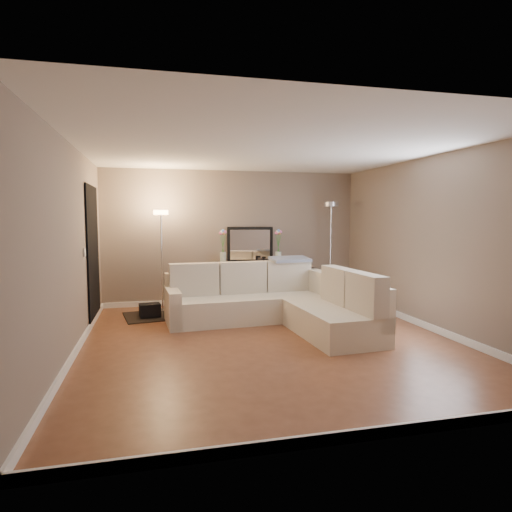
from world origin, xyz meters
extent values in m
cube|color=brown|center=(0.00, 0.00, -0.01)|extent=(5.00, 5.50, 0.01)
cube|color=white|center=(0.00, 0.00, 2.60)|extent=(5.00, 5.50, 0.01)
cube|color=gray|center=(0.00, 2.76, 1.30)|extent=(5.00, 0.02, 2.60)
cube|color=gray|center=(0.00, -2.76, 1.30)|extent=(5.00, 0.02, 2.60)
cube|color=gray|center=(-2.51, 0.00, 1.30)|extent=(0.02, 5.50, 2.60)
cube|color=gray|center=(2.51, 0.00, 1.30)|extent=(0.02, 5.50, 2.60)
cube|color=white|center=(0.00, 2.73, 0.05)|extent=(5.00, 0.03, 0.10)
cube|color=white|center=(0.00, -2.73, 0.05)|extent=(5.00, 0.03, 0.10)
cube|color=white|center=(-2.48, 0.00, 0.05)|extent=(0.03, 5.50, 0.10)
cube|color=white|center=(2.48, 0.00, 0.05)|extent=(0.03, 5.50, 0.10)
cube|color=black|center=(-2.48, 1.70, 1.10)|extent=(0.02, 1.20, 2.20)
cube|color=white|center=(-2.48, 0.85, 1.20)|extent=(0.02, 0.08, 0.12)
cube|color=beige|center=(-0.01, 1.24, 0.21)|extent=(2.72, 1.09, 0.41)
cube|color=beige|center=(-0.03, 1.60, 0.49)|extent=(2.68, 0.37, 0.57)
cube|color=beige|center=(-1.26, 1.16, 0.29)|extent=(0.24, 0.93, 0.57)
cube|color=beige|center=(0.94, 0.01, 0.21)|extent=(1.03, 1.70, 0.41)
cube|color=beige|center=(1.27, 0.50, 0.49)|extent=(0.37, 2.57, 0.57)
cube|color=beige|center=(-0.90, 1.43, 0.68)|extent=(0.81, 0.28, 0.53)
cube|color=beige|center=(-0.08, 1.48, 0.68)|extent=(0.81, 0.28, 0.53)
cube|color=beige|center=(0.74, 1.53, 0.68)|extent=(0.81, 0.28, 0.53)
cube|color=beige|center=(1.17, 0.34, 0.68)|extent=(0.27, 0.75, 0.53)
cube|color=beige|center=(1.22, -0.43, 0.68)|extent=(0.27, 0.75, 0.53)
cube|color=#7E88A3|center=(0.79, 1.56, 0.96)|extent=(0.72, 0.47, 0.09)
cube|color=black|center=(0.30, 2.50, 0.77)|extent=(1.31, 0.50, 0.04)
cube|color=black|center=(-0.30, 2.44, 0.37)|extent=(0.05, 0.05, 0.75)
cube|color=black|center=(-0.27, 2.71, 0.37)|extent=(0.05, 0.05, 0.75)
cube|color=black|center=(0.87, 2.29, 0.37)|extent=(0.05, 0.05, 0.75)
cube|color=black|center=(0.90, 2.56, 0.37)|extent=(0.05, 0.05, 0.75)
cube|color=black|center=(0.30, 2.50, 0.18)|extent=(1.23, 0.47, 0.03)
cube|color=#BF3333|center=(-0.22, 2.57, 0.28)|extent=(0.05, 0.16, 0.19)
cube|color=#3359A5|center=(-0.18, 2.56, 0.29)|extent=(0.06, 0.16, 0.21)
cube|color=gold|center=(-0.13, 2.56, 0.30)|extent=(0.06, 0.16, 0.23)
cube|color=#3F7F4C|center=(-0.08, 2.55, 0.28)|extent=(0.07, 0.16, 0.19)
cube|color=#994C99|center=(-0.04, 2.54, 0.29)|extent=(0.05, 0.16, 0.21)
cube|color=orange|center=(0.00, 2.54, 0.30)|extent=(0.06, 0.16, 0.23)
cube|color=#262626|center=(0.05, 2.53, 0.28)|extent=(0.06, 0.16, 0.19)
cube|color=#4C99B2|center=(0.10, 2.53, 0.29)|extent=(0.07, 0.16, 0.21)
cube|color=#B2A58C|center=(0.15, 2.52, 0.30)|extent=(0.05, 0.16, 0.23)
cube|color=brown|center=(0.19, 2.51, 0.28)|extent=(0.06, 0.16, 0.19)
cube|color=navy|center=(0.23, 2.51, 0.29)|extent=(0.06, 0.16, 0.21)
cube|color=gold|center=(0.28, 2.50, 0.30)|extent=(0.07, 0.16, 0.23)
cube|color=black|center=(0.32, 2.66, 1.16)|extent=(0.90, 0.15, 0.71)
cube|color=white|center=(0.32, 2.64, 1.16)|extent=(0.78, 0.11, 0.59)
cube|color=gold|center=(0.18, 2.48, 0.81)|extent=(0.19, 0.14, 0.04)
cube|color=black|center=(0.47, 2.43, 0.86)|extent=(0.10, 0.03, 0.13)
cube|color=black|center=(0.59, 2.41, 0.85)|extent=(0.08, 0.03, 0.11)
cylinder|color=silver|center=(-0.23, 2.57, 0.91)|extent=(0.13, 0.13, 0.24)
cylinder|color=#38722D|center=(-0.25, 2.57, 1.18)|extent=(0.10, 0.02, 0.40)
sphere|color=#E5598C|center=(-0.27, 2.57, 1.39)|extent=(0.08, 0.08, 0.07)
cylinder|color=#38722D|center=(-0.24, 2.57, 1.19)|extent=(0.05, 0.01, 0.43)
sphere|color=white|center=(-0.25, 2.57, 1.41)|extent=(0.08, 0.08, 0.07)
cylinder|color=#38722D|center=(-0.23, 2.57, 1.20)|extent=(0.01, 0.01, 0.45)
sphere|color=#598CE5|center=(-0.23, 2.57, 1.43)|extent=(0.08, 0.08, 0.07)
cylinder|color=#38722D|center=(-0.23, 2.57, 1.18)|extent=(0.05, 0.01, 0.41)
sphere|color=#E58C4C|center=(-0.21, 2.57, 1.39)|extent=(0.08, 0.08, 0.07)
cylinder|color=#38722D|center=(-0.22, 2.57, 1.19)|extent=(0.10, 0.02, 0.42)
sphere|color=#D866B2|center=(-0.20, 2.56, 1.41)|extent=(0.08, 0.08, 0.07)
cylinder|color=silver|center=(0.84, 2.43, 0.91)|extent=(0.13, 0.13, 0.24)
cylinder|color=#38722D|center=(0.82, 2.43, 1.18)|extent=(0.10, 0.02, 0.40)
sphere|color=#E5598C|center=(0.80, 2.43, 1.39)|extent=(0.08, 0.08, 0.07)
cylinder|color=#38722D|center=(0.83, 2.43, 1.19)|extent=(0.05, 0.01, 0.43)
sphere|color=white|center=(0.82, 2.43, 1.41)|extent=(0.08, 0.08, 0.07)
cylinder|color=#38722D|center=(0.84, 2.43, 1.20)|extent=(0.01, 0.01, 0.45)
sphere|color=#598CE5|center=(0.84, 2.43, 1.43)|extent=(0.08, 0.08, 0.07)
cylinder|color=#38722D|center=(0.85, 2.43, 1.18)|extent=(0.05, 0.01, 0.41)
sphere|color=#E58C4C|center=(0.86, 2.43, 1.39)|extent=(0.08, 0.08, 0.07)
cylinder|color=#38722D|center=(0.85, 2.43, 1.19)|extent=(0.10, 0.02, 0.42)
sphere|color=#D866B2|center=(0.87, 2.42, 1.41)|extent=(0.08, 0.08, 0.07)
cylinder|color=silver|center=(-1.40, 2.24, 0.01)|extent=(0.27, 0.27, 0.03)
cylinder|color=silver|center=(-1.40, 2.24, 0.88)|extent=(0.03, 0.03, 1.73)
cylinder|color=#FFBF72|center=(-1.40, 2.24, 1.78)|extent=(0.30, 0.30, 0.08)
cylinder|color=silver|center=(1.89, 2.34, 0.02)|extent=(0.31, 0.31, 0.03)
cylinder|color=silver|center=(1.89, 2.34, 0.97)|extent=(0.03, 0.03, 1.90)
cylinder|color=silver|center=(1.89, 2.34, 1.95)|extent=(0.33, 0.33, 0.09)
cube|color=black|center=(-1.44, 1.88, 0.01)|extent=(1.32, 1.07, 0.02)
cube|color=black|center=(-1.61, 1.75, 0.13)|extent=(0.37, 0.29, 0.22)
camera|label=1|loc=(-1.52, -5.56, 1.69)|focal=30.00mm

